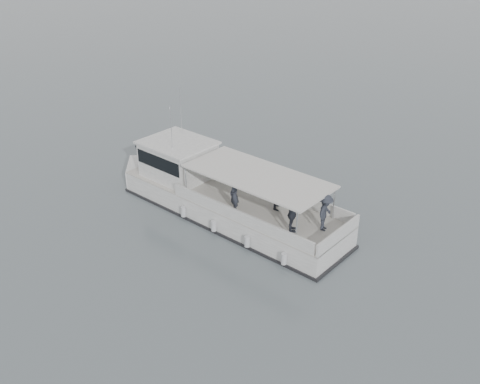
% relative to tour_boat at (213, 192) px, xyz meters
% --- Properties ---
extents(ground, '(1400.00, 1400.00, 0.00)m').
position_rel_tour_boat_xyz_m(ground, '(3.68, -4.00, -1.03)').
color(ground, '#50595F').
rests_on(ground, ground).
extents(tour_boat, '(14.70, 7.97, 6.28)m').
position_rel_tour_boat_xyz_m(tour_boat, '(0.00, 0.00, 0.00)').
color(tour_boat, white).
rests_on(tour_boat, ground).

